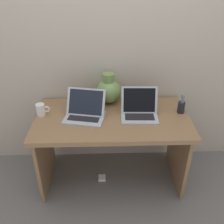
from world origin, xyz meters
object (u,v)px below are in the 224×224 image
object	(u,v)px
laptop_left	(85,110)
power_brick	(102,178)
laptop_right	(139,109)
coffee_mug	(41,110)
green_vase	(109,90)
pen_cup	(181,107)

from	to	relation	value
laptop_left	power_brick	size ratio (longest dim) A/B	5.24
laptop_right	coffee_mug	bearing A→B (deg)	178.34
green_vase	laptop_right	bearing A→B (deg)	-44.26
laptop_left	coffee_mug	world-z (taller)	laptop_left
laptop_left	coffee_mug	distance (m)	0.38
laptop_left	coffee_mug	size ratio (longest dim) A/B	3.19
laptop_right	power_brick	distance (m)	0.83
power_brick	laptop_right	bearing A→B (deg)	7.97
laptop_left	coffee_mug	xyz separation A→B (m)	(-0.38, 0.03, -0.01)
green_vase	coffee_mug	size ratio (longest dim) A/B	2.43
green_vase	coffee_mug	bearing A→B (deg)	-158.73
coffee_mug	pen_cup	size ratio (longest dim) A/B	0.64
coffee_mug	laptop_right	bearing A→B (deg)	-1.66
pen_cup	power_brick	distance (m)	1.03
pen_cup	power_brick	size ratio (longest dim) A/B	2.57
laptop_right	green_vase	size ratio (longest dim) A/B	1.12
laptop_right	pen_cup	world-z (taller)	laptop_right
coffee_mug	power_brick	size ratio (longest dim) A/B	1.64
pen_cup	power_brick	world-z (taller)	pen_cup
laptop_right	pen_cup	xyz separation A→B (m)	(0.37, 0.03, -0.01)
green_vase	laptop_left	bearing A→B (deg)	-128.29
power_brick	coffee_mug	bearing A→B (deg)	172.01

